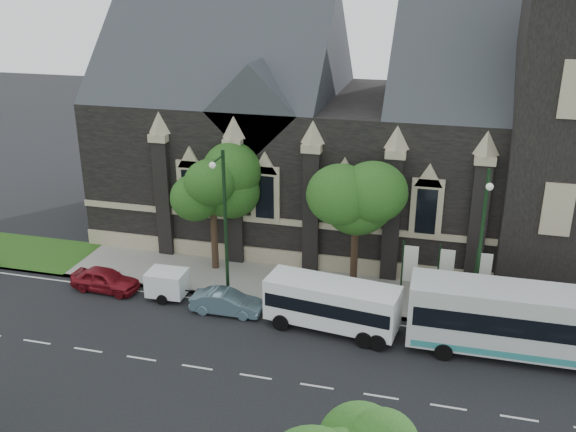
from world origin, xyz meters
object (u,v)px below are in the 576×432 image
(street_lamp_near, at_px, (481,243))
(banner_flag_center, at_px, (443,271))
(banner_flag_right, at_px, (480,275))
(sedan, at_px, (226,302))
(tree_walk_left, at_px, (216,185))
(shuttle_bus, at_px, (332,303))
(banner_flag_left, at_px, (407,267))
(tour_coach, at_px, (539,323))
(street_lamp_mid, at_px, (224,218))
(tree_walk_right, at_px, (361,196))
(box_trailer, at_px, (167,283))
(car_far_red, at_px, (105,280))

(street_lamp_near, height_order, banner_flag_center, street_lamp_near)
(banner_flag_right, distance_m, sedan, 14.27)
(tree_walk_left, height_order, shuttle_bus, tree_walk_left)
(banner_flag_left, distance_m, tour_coach, 7.84)
(shuttle_bus, xyz_separation_m, sedan, (-6.10, 0.21, -0.92))
(street_lamp_mid, relative_size, banner_flag_right, 2.25)
(street_lamp_near, distance_m, shuttle_bus, 8.33)
(tree_walk_right, relative_size, street_lamp_mid, 0.87)
(tree_walk_left, distance_m, banner_flag_left, 12.66)
(street_lamp_near, xyz_separation_m, tour_coach, (3.06, -2.02, -3.11))
(street_lamp_mid, xyz_separation_m, banner_flag_left, (10.29, 1.91, -2.73))
(street_lamp_mid, height_order, banner_flag_right, street_lamp_mid)
(banner_flag_center, relative_size, shuttle_bus, 0.54)
(tour_coach, distance_m, shuttle_bus, 10.38)
(tree_walk_right, xyz_separation_m, tour_coach, (9.85, -5.64, -3.81))
(street_lamp_near, distance_m, box_trailer, 17.89)
(street_lamp_mid, distance_m, banner_flag_right, 14.67)
(banner_flag_center, bearing_deg, street_lamp_mid, -171.18)
(tour_coach, bearing_deg, shuttle_bus, 178.93)
(banner_flag_right, bearing_deg, box_trailer, -170.99)
(banner_flag_left, bearing_deg, car_far_red, -170.76)
(banner_flag_center, bearing_deg, banner_flag_left, 180.00)
(street_lamp_mid, height_order, car_far_red, street_lamp_mid)
(tree_walk_right, bearing_deg, shuttle_bus, -95.37)
(street_lamp_mid, relative_size, sedan, 2.22)
(tree_walk_right, xyz_separation_m, box_trailer, (-10.59, -4.51, -4.84))
(banner_flag_center, distance_m, shuttle_bus, 6.81)
(banner_flag_left, distance_m, banner_flag_center, 2.00)
(banner_flag_center, bearing_deg, car_far_red, -171.69)
(street_lamp_mid, distance_m, banner_flag_left, 10.81)
(box_trailer, bearing_deg, shuttle_bus, -6.93)
(shuttle_bus, xyz_separation_m, box_trailer, (-10.07, 1.00, -0.61))
(banner_flag_right, bearing_deg, street_lamp_mid, -172.40)
(tree_walk_right, bearing_deg, tree_walk_left, -179.94)
(banner_flag_right, height_order, car_far_red, banner_flag_right)
(street_lamp_near, distance_m, banner_flag_right, 3.34)
(tree_walk_left, bearing_deg, tour_coach, -16.62)
(tree_walk_right, height_order, tour_coach, tree_walk_right)
(box_trailer, bearing_deg, banner_flag_center, 8.88)
(tree_walk_left, relative_size, banner_flag_right, 1.91)
(banner_flag_right, bearing_deg, tour_coach, -54.78)
(shuttle_bus, xyz_separation_m, car_far_red, (-14.12, 0.92, -0.88))
(shuttle_bus, bearing_deg, tree_walk_left, 154.37)
(tour_coach, bearing_deg, sedan, 178.46)
(sedan, bearing_deg, box_trailer, 77.63)
(street_lamp_near, xyz_separation_m, car_far_red, (-21.43, -0.97, -4.40))
(tree_walk_right, distance_m, banner_flag_left, 4.92)
(street_lamp_near, relative_size, sedan, 2.22)
(banner_flag_center, distance_m, sedan, 12.36)
(street_lamp_near, bearing_deg, tree_walk_left, 167.13)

